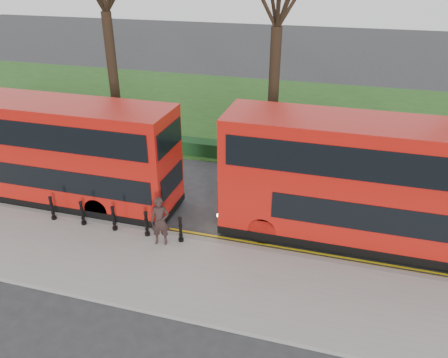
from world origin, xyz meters
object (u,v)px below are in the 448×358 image
(bollard_row, at_px, (114,219))
(pedestrian, at_px, (160,221))
(bus_rear, at_px, (386,187))
(bus_lead, at_px, (48,152))

(bollard_row, relative_size, pedestrian, 2.99)
(bus_rear, xyz_separation_m, pedestrian, (-7.65, -2.51, -1.26))
(bus_rear, relative_size, pedestrian, 6.23)
(bollard_row, xyz_separation_m, pedestrian, (2.10, -0.32, 0.44))
(bus_rear, bearing_deg, bollard_row, -167.31)
(pedestrian, bearing_deg, bus_lead, 148.28)
(bus_rear, bearing_deg, bus_lead, -178.14)
(bus_lead, bearing_deg, bus_rear, 1.86)
(bus_lead, height_order, pedestrian, bus_lead)
(bollard_row, height_order, bus_lead, bus_lead)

